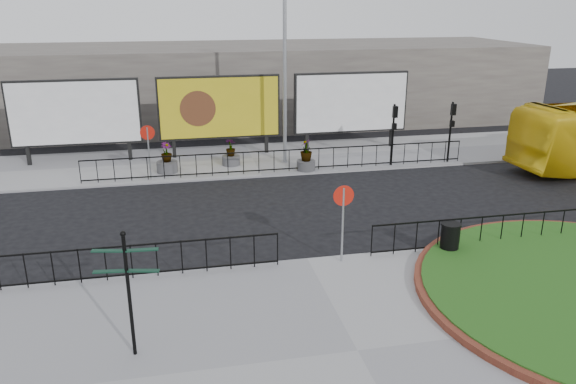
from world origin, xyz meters
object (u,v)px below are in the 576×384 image
object	(u,v)px
fingerpost_sign	(128,282)
planter_c	(306,158)
billboard_mid	(220,108)
planter_b	(231,156)
lamp_post	(285,66)
litter_bin	(450,239)
planter_a	(167,162)

from	to	relation	value
fingerpost_sign	planter_c	xyz separation A→B (m)	(7.24, 13.48, -1.24)
billboard_mid	planter_b	world-z (taller)	billboard_mid
planter_b	billboard_mid	bearing A→B (deg)	98.65
lamp_post	litter_bin	xyz separation A→B (m)	(2.99, -11.60, -4.18)
planter_a	planter_c	size ratio (longest dim) A/B	0.95
billboard_mid	planter_c	world-z (taller)	billboard_mid
lamp_post	planter_c	xyz separation A→B (m)	(0.69, -1.60, -4.10)
lamp_post	planter_b	world-z (taller)	lamp_post
billboard_mid	planter_a	size ratio (longest dim) A/B	4.33
planter_b	planter_c	xyz separation A→B (m)	(3.40, -1.60, 0.15)
billboard_mid	planter_c	size ratio (longest dim) A/B	4.12
litter_bin	fingerpost_sign	bearing A→B (deg)	-159.94
lamp_post	planter_a	size ratio (longest dim) A/B	6.45
billboard_mid	litter_bin	distance (m)	14.97
billboard_mid	lamp_post	world-z (taller)	lamp_post
planter_b	planter_a	bearing A→B (deg)	-168.76
billboard_mid	lamp_post	xyz separation A→B (m)	(3.01, -1.97, 2.23)
planter_b	litter_bin	bearing A→B (deg)	-63.83
fingerpost_sign	litter_bin	bearing A→B (deg)	32.07
planter_c	planter_b	bearing A→B (deg)	154.80
fingerpost_sign	planter_b	size ratio (longest dim) A/B	2.34
litter_bin	planter_b	size ratio (longest dim) A/B	0.80
lamp_post	planter_a	bearing A→B (deg)	-173.98
litter_bin	planter_b	bearing A→B (deg)	116.17
litter_bin	planter_c	xyz separation A→B (m)	(-2.30, 10.00, 0.08)
planter_b	planter_c	world-z (taller)	planter_c
lamp_post	planter_c	distance (m)	4.45
lamp_post	planter_a	world-z (taller)	lamp_post
planter_c	fingerpost_sign	bearing A→B (deg)	-118.24
planter_c	litter_bin	bearing A→B (deg)	-77.05
litter_bin	planter_c	size ratio (longest dim) A/B	0.69
billboard_mid	lamp_post	bearing A→B (deg)	-33.25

